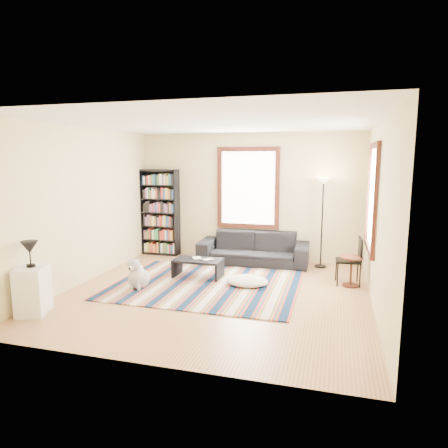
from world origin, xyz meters
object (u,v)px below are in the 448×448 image
(floor_lamp, at_px, (322,223))
(floor_cushion, at_px, (247,281))
(side_table, at_px, (351,271))
(dog, at_px, (139,272))
(bookshelf, at_px, (160,212))
(folding_chair, at_px, (348,261))
(sofa, at_px, (253,248))
(coffee_table, at_px, (198,268))
(white_cabinet, at_px, (33,290))

(floor_lamp, bearing_deg, floor_cushion, -126.09)
(floor_lamp, distance_m, side_table, 1.45)
(dog, bearing_deg, bookshelf, 104.06)
(bookshelf, xyz_separation_m, dog, (0.71, -2.45, -0.72))
(folding_chair, relative_size, dog, 1.52)
(sofa, xyz_separation_m, side_table, (1.98, -1.06, -0.07))
(floor_cushion, bearing_deg, bookshelf, 143.94)
(dog, bearing_deg, coffee_table, 45.97)
(side_table, bearing_deg, floor_lamp, 115.97)
(sofa, height_order, folding_chair, folding_chair)
(sofa, relative_size, floor_cushion, 3.11)
(sofa, distance_m, folding_chair, 2.15)
(folding_chair, xyz_separation_m, white_cabinet, (-4.45, -2.70, -0.08))
(dog, bearing_deg, folding_chair, 17.16)
(sofa, bearing_deg, floor_cushion, -84.61)
(folding_chair, bearing_deg, floor_cushion, -164.75)
(coffee_table, xyz_separation_m, folding_chair, (2.73, 0.36, 0.25))
(floor_cushion, relative_size, side_table, 1.39)
(floor_lamp, distance_m, dog, 3.82)
(sofa, distance_m, side_table, 2.25)
(bookshelf, xyz_separation_m, white_cabinet, (-0.22, -3.91, -0.65))
(dog, bearing_deg, floor_cushion, 17.06)
(side_table, distance_m, white_cabinet, 5.19)
(coffee_table, xyz_separation_m, side_table, (2.78, 0.24, 0.09))
(dog, bearing_deg, white_cabinet, -124.66)
(bookshelf, distance_m, white_cabinet, 3.97)
(bookshelf, xyz_separation_m, side_table, (4.28, -1.33, -0.73))
(bookshelf, xyz_separation_m, floor_lamp, (3.71, -0.17, -0.07))
(sofa, bearing_deg, bookshelf, 171.07)
(floor_cushion, relative_size, folding_chair, 0.87)
(coffee_table, xyz_separation_m, floor_lamp, (2.22, 1.40, 0.75))
(bookshelf, bearing_deg, sofa, -6.71)
(side_table, relative_size, dog, 0.95)
(sofa, height_order, floor_lamp, floor_lamp)
(bookshelf, bearing_deg, floor_cushion, -36.06)
(bookshelf, bearing_deg, side_table, -17.32)
(floor_cushion, bearing_deg, floor_lamp, 53.91)
(sofa, xyz_separation_m, coffee_table, (-0.80, -1.30, -0.16))
(white_cabinet, bearing_deg, coffee_table, 33.98)
(coffee_table, bearing_deg, dog, -131.90)
(dog, bearing_deg, sofa, 51.80)
(bookshelf, relative_size, side_table, 3.70)
(coffee_table, relative_size, floor_lamp, 0.48)
(sofa, xyz_separation_m, folding_chair, (1.93, -0.95, 0.09))
(folding_chair, height_order, white_cabinet, folding_chair)
(bookshelf, xyz_separation_m, floor_cushion, (2.50, -1.82, -0.91))
(side_table, xyz_separation_m, dog, (-3.56, -1.11, 0.01))
(sofa, relative_size, coffee_table, 2.59)
(floor_cushion, xyz_separation_m, side_table, (1.77, 0.49, 0.18))
(folding_chair, bearing_deg, white_cabinet, -152.93)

